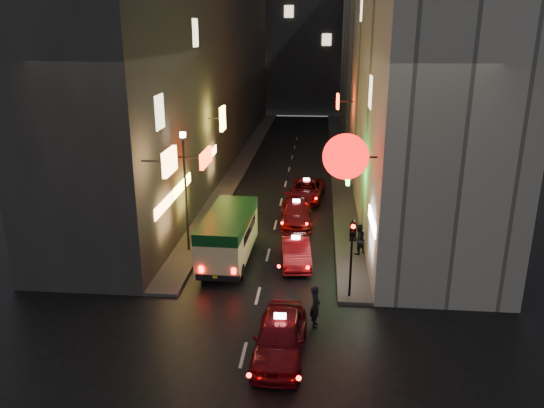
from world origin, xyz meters
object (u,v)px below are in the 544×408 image
(taxi_near, at_px, (280,334))
(pedestrian_crossing, at_px, (315,304))
(lamp_post, at_px, (185,184))
(minibus, at_px, (228,232))
(traffic_light, at_px, (352,243))

(taxi_near, distance_m, pedestrian_crossing, 2.45)
(pedestrian_crossing, distance_m, lamp_post, 9.94)
(minibus, bearing_deg, traffic_light, -30.90)
(taxi_near, relative_size, lamp_post, 0.90)
(pedestrian_crossing, height_order, lamp_post, lamp_post)
(lamp_post, bearing_deg, taxi_near, -58.17)
(minibus, distance_m, pedestrian_crossing, 7.29)
(taxi_near, bearing_deg, traffic_light, 58.38)
(traffic_light, bearing_deg, lamp_post, 151.09)
(traffic_light, height_order, lamp_post, lamp_post)
(minibus, distance_m, lamp_post, 3.29)
(minibus, xyz_separation_m, pedestrian_crossing, (4.42, -5.76, -0.64))
(minibus, height_order, taxi_near, minibus)
(taxi_near, bearing_deg, lamp_post, 121.83)
(taxi_near, height_order, pedestrian_crossing, pedestrian_crossing)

